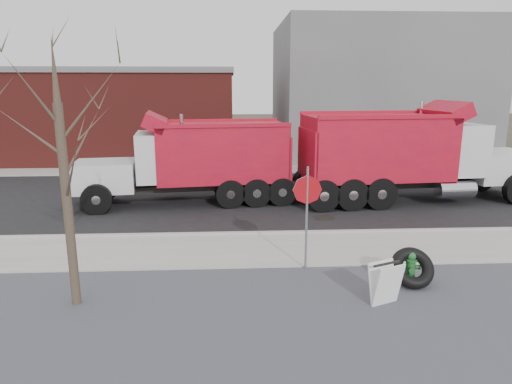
{
  "coord_description": "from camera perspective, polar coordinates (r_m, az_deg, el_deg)",
  "views": [
    {
      "loc": [
        -0.03,
        -11.22,
        4.31
      ],
      "look_at": [
        0.62,
        1.18,
        1.4
      ],
      "focal_mm": 32.0,
      "sensor_mm": 36.0,
      "label": 1
    }
  ],
  "objects": [
    {
      "name": "ground",
      "position": [
        12.02,
        -2.69,
        -7.84
      ],
      "size": [
        120.0,
        120.0,
        0.0
      ],
      "primitive_type": "plane",
      "color": "#383328",
      "rests_on": "ground"
    },
    {
      "name": "gravel_verge",
      "position": [
        8.83,
        -2.53,
        -15.92
      ],
      "size": [
        60.0,
        5.0,
        0.03
      ],
      "primitive_type": "cube",
      "color": "slate",
      "rests_on": "ground"
    },
    {
      "name": "sidewalk",
      "position": [
        12.24,
        -2.7,
        -7.29
      ],
      "size": [
        60.0,
        2.5,
        0.06
      ],
      "primitive_type": "cube",
      "color": "#9E9B93",
      "rests_on": "ground"
    },
    {
      "name": "curb",
      "position": [
        13.46,
        -2.73,
        -5.26
      ],
      "size": [
        60.0,
        0.15,
        0.11
      ],
      "primitive_type": "cube",
      "color": "#9E9B93",
      "rests_on": "ground"
    },
    {
      "name": "road",
      "position": [
        18.04,
        -2.82,
        -0.63
      ],
      "size": [
        60.0,
        9.4,
        0.02
      ],
      "primitive_type": "cube",
      "color": "black",
      "rests_on": "ground"
    },
    {
      "name": "far_sidewalk",
      "position": [
        23.61,
        -2.88,
        2.72
      ],
      "size": [
        60.0,
        2.0,
        0.06
      ],
      "primitive_type": "cube",
      "color": "#9E9B93",
      "rests_on": "ground"
    },
    {
      "name": "building_grey",
      "position": [
        30.58,
        14.51,
        12.19
      ],
      "size": [
        12.0,
        10.0,
        8.0
      ],
      "color": "slate",
      "rests_on": "ground"
    },
    {
      "name": "building_brick",
      "position": [
        29.97,
        -22.72,
        9.01
      ],
      "size": [
        20.2,
        8.2,
        5.3
      ],
      "color": "maroon",
      "rests_on": "ground"
    },
    {
      "name": "bare_tree",
      "position": [
        9.24,
        -23.18,
        5.83
      ],
      "size": [
        3.2,
        3.2,
        5.2
      ],
      "color": "#382D23",
      "rests_on": "ground"
    },
    {
      "name": "fire_hydrant",
      "position": [
        10.82,
        18.73,
        -9.03
      ],
      "size": [
        0.43,
        0.42,
        0.75
      ],
      "rotation": [
        0.0,
        0.0,
        -0.2
      ],
      "color": "#296D32",
      "rests_on": "ground"
    },
    {
      "name": "truck_tire",
      "position": [
        10.66,
        18.96,
        -8.97
      ],
      "size": [
        0.96,
        0.84,
        0.89
      ],
      "color": "black",
      "rests_on": "ground"
    },
    {
      "name": "stop_sign",
      "position": [
        10.58,
        6.4,
        -1.02
      ],
      "size": [
        0.68,
        0.1,
        2.51
      ],
      "rotation": [
        0.0,
        0.0,
        -0.29
      ],
      "color": "gray",
      "rests_on": "ground"
    },
    {
      "name": "sandwich_board",
      "position": [
        9.6,
        15.86,
        -10.94
      ],
      "size": [
        0.74,
        0.62,
        0.88
      ],
      "rotation": [
        0.0,
        0.0,
        0.41
      ],
      "color": "white",
      "rests_on": "ground"
    },
    {
      "name": "dump_truck_red_a",
      "position": [
        18.01,
        18.29,
        4.76
      ],
      "size": [
        9.27,
        3.25,
        3.69
      ],
      "rotation": [
        0.0,
        0.0,
        0.09
      ],
      "color": "black",
      "rests_on": "ground"
    },
    {
      "name": "dump_truck_red_b",
      "position": [
        16.95,
        -7.63,
        4.23
      ],
      "size": [
        8.0,
        3.19,
        3.35
      ],
      "rotation": [
        0.0,
        0.0,
        3.27
      ],
      "color": "black",
      "rests_on": "ground"
    }
  ]
}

